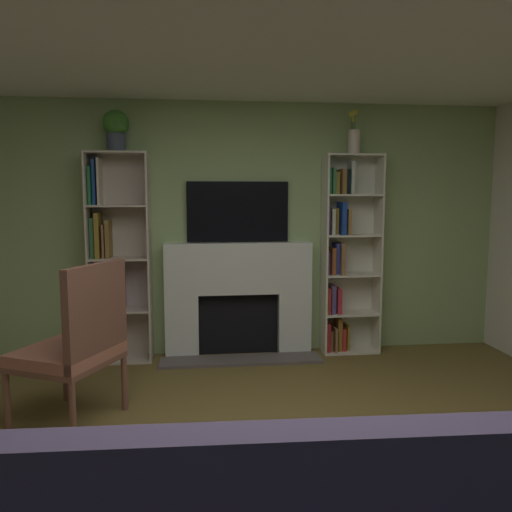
% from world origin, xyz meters
% --- Properties ---
extents(ground_plane, '(6.48, 6.48, 0.00)m').
position_xyz_m(ground_plane, '(0.00, 0.00, 0.00)').
color(ground_plane, brown).
extents(wall_back_accent, '(5.52, 0.06, 2.52)m').
position_xyz_m(wall_back_accent, '(0.00, 2.72, 1.26)').
color(wall_back_accent, '#99B675').
rests_on(wall_back_accent, ground_plane).
extents(fireplace, '(1.56, 0.49, 1.14)m').
position_xyz_m(fireplace, '(0.00, 2.59, 0.59)').
color(fireplace, white).
rests_on(fireplace, ground_plane).
extents(tv, '(1.01, 0.06, 0.60)m').
position_xyz_m(tv, '(0.00, 2.66, 1.44)').
color(tv, black).
rests_on(tv, fireplace).
extents(bookshelf_left, '(0.57, 0.31, 2.01)m').
position_xyz_m(bookshelf_left, '(-1.21, 2.57, 0.94)').
color(bookshelf_left, beige).
rests_on(bookshelf_left, ground_plane).
extents(bookshelf_right, '(0.57, 0.27, 2.01)m').
position_xyz_m(bookshelf_right, '(1.08, 2.59, 0.99)').
color(bookshelf_right, silver).
rests_on(bookshelf_right, ground_plane).
extents(potted_plant, '(0.24, 0.24, 0.38)m').
position_xyz_m(potted_plant, '(-1.14, 2.54, 2.22)').
color(potted_plant, '#434B5B').
rests_on(potted_plant, bookshelf_left).
extents(vase_with_flowers, '(0.12, 0.12, 0.43)m').
position_xyz_m(vase_with_flowers, '(1.14, 2.54, 2.16)').
color(vase_with_flowers, beige).
rests_on(vase_with_flowers, bookshelf_right).
extents(armchair, '(0.80, 0.82, 1.14)m').
position_xyz_m(armchair, '(-1.25, 1.16, 0.58)').
color(armchair, brown).
rests_on(armchair, ground_plane).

